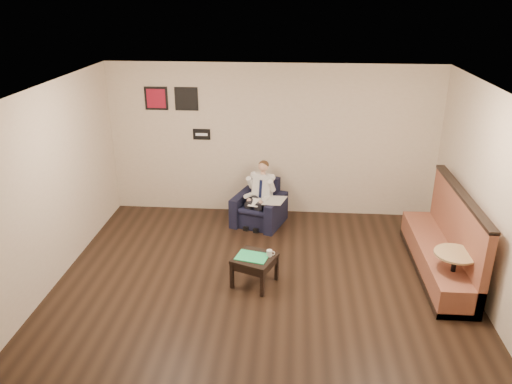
# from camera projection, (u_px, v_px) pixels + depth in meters

# --- Properties ---
(ground) EXTENTS (6.00, 6.00, 0.00)m
(ground) POSITION_uv_depth(u_px,v_px,m) (261.00, 300.00, 6.87)
(ground) COLOR black
(ground) RESTS_ON ground
(wall_back) EXTENTS (6.00, 0.02, 2.80)m
(wall_back) POSITION_uv_depth(u_px,v_px,m) (272.00, 141.00, 9.11)
(wall_back) COLOR beige
(wall_back) RESTS_ON ground
(wall_front) EXTENTS (6.00, 0.02, 2.80)m
(wall_front) POSITION_uv_depth(u_px,v_px,m) (232.00, 377.00, 3.57)
(wall_front) COLOR beige
(wall_front) RESTS_ON ground
(wall_left) EXTENTS (0.02, 6.00, 2.80)m
(wall_left) POSITION_uv_depth(u_px,v_px,m) (34.00, 200.00, 6.56)
(wall_left) COLOR beige
(wall_left) RESTS_ON ground
(wall_right) EXTENTS (0.02, 6.00, 2.80)m
(wall_right) POSITION_uv_depth(u_px,v_px,m) (504.00, 215.00, 6.13)
(wall_right) COLOR beige
(wall_right) RESTS_ON ground
(ceiling) EXTENTS (6.00, 6.00, 0.02)m
(ceiling) POSITION_uv_depth(u_px,v_px,m) (262.00, 98.00, 5.81)
(ceiling) COLOR white
(ceiling) RESTS_ON wall_back
(seating_sign) EXTENTS (0.32, 0.02, 0.20)m
(seating_sign) POSITION_uv_depth(u_px,v_px,m) (202.00, 134.00, 9.15)
(seating_sign) COLOR black
(seating_sign) RESTS_ON wall_back
(art_print_left) EXTENTS (0.42, 0.03, 0.42)m
(art_print_left) POSITION_uv_depth(u_px,v_px,m) (156.00, 98.00, 8.97)
(art_print_left) COLOR maroon
(art_print_left) RESTS_ON wall_back
(art_print_right) EXTENTS (0.42, 0.03, 0.42)m
(art_print_right) POSITION_uv_depth(u_px,v_px,m) (186.00, 99.00, 8.93)
(art_print_right) COLOR black
(art_print_right) RESTS_ON wall_back
(armchair) EXTENTS (1.04, 1.04, 0.80)m
(armchair) POSITION_uv_depth(u_px,v_px,m) (259.00, 203.00, 8.97)
(armchair) COLOR black
(armchair) RESTS_ON ground
(seated_man) EXTENTS (0.74, 0.90, 1.09)m
(seated_man) POSITION_uv_depth(u_px,v_px,m) (257.00, 198.00, 8.83)
(seated_man) COLOR silver
(seated_man) RESTS_ON armchair
(lap_papers) EXTENTS (0.24, 0.30, 0.01)m
(lap_papers) POSITION_uv_depth(u_px,v_px,m) (255.00, 202.00, 8.78)
(lap_papers) COLOR white
(lap_papers) RESTS_ON seated_man
(newspaper) EXTENTS (0.45, 0.51, 0.01)m
(newspaper) POSITION_uv_depth(u_px,v_px,m) (275.00, 200.00, 8.73)
(newspaper) COLOR silver
(newspaper) RESTS_ON armchair
(side_table) EXTENTS (0.70, 0.70, 0.44)m
(side_table) POSITION_uv_depth(u_px,v_px,m) (255.00, 270.00, 7.17)
(side_table) COLOR black
(side_table) RESTS_ON ground
(green_folder) EXTENTS (0.51, 0.41, 0.01)m
(green_folder) POSITION_uv_depth(u_px,v_px,m) (252.00, 257.00, 7.08)
(green_folder) COLOR #2AD478
(green_folder) RESTS_ON side_table
(coffee_mug) EXTENTS (0.10, 0.10, 0.09)m
(coffee_mug) POSITION_uv_depth(u_px,v_px,m) (269.00, 253.00, 7.10)
(coffee_mug) COLOR white
(coffee_mug) RESTS_ON side_table
(smartphone) EXTENTS (0.15, 0.13, 0.01)m
(smartphone) POSITION_uv_depth(u_px,v_px,m) (262.00, 253.00, 7.20)
(smartphone) COLOR black
(smartphone) RESTS_ON side_table
(banquette) EXTENTS (0.59, 2.47, 1.26)m
(banquette) POSITION_uv_depth(u_px,v_px,m) (441.00, 234.00, 7.34)
(banquette) COLOR brown
(banquette) RESTS_ON ground
(cafe_table) EXTENTS (0.74, 0.74, 0.71)m
(cafe_table) POSITION_uv_depth(u_px,v_px,m) (452.00, 276.00, 6.80)
(cafe_table) COLOR tan
(cafe_table) RESTS_ON ground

